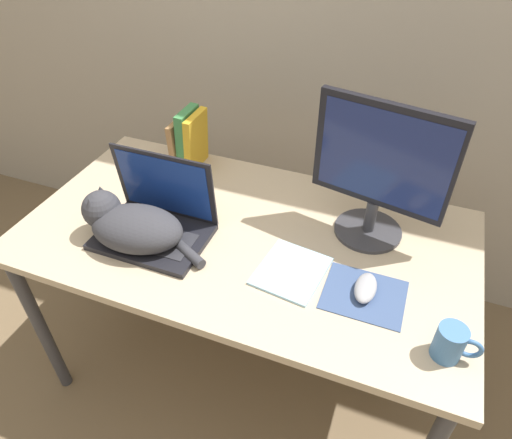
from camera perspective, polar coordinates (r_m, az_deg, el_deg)
The scene contains 9 objects.
desk at distance 1.50m, azimuth -1.33°, elevation -3.67°, with size 1.42×0.78×0.74m.
laptop at distance 1.46m, azimuth -12.36°, elevation -0.17°, with size 0.34×0.24×0.26m.
cat at distance 1.43m, azimuth -15.43°, elevation -0.64°, with size 0.42×0.22×0.16m.
external_monitor at distance 1.36m, azimuth 15.23°, elevation 5.90°, with size 0.40×0.21×0.44m.
mousepad at distance 1.30m, azimuth 13.35°, elevation -9.14°, with size 0.22×0.18×0.00m.
computer_mouse at distance 1.30m, azimuth 13.53°, elevation -8.31°, with size 0.06×0.11×0.03m.
book_row at distance 1.74m, azimuth -8.39°, elevation 9.79°, with size 0.10×0.15×0.23m.
notepad at distance 1.33m, azimuth 4.43°, elevation -6.42°, with size 0.20×0.23×0.01m.
mug at distance 1.21m, azimuth 23.19°, elevation -14.02°, with size 0.11×0.07×0.10m.
Camera 1 is at (0.43, -0.62, 1.70)m, focal length 32.00 mm.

